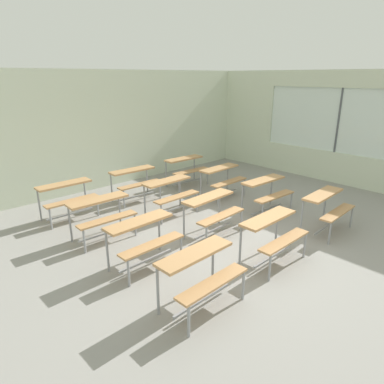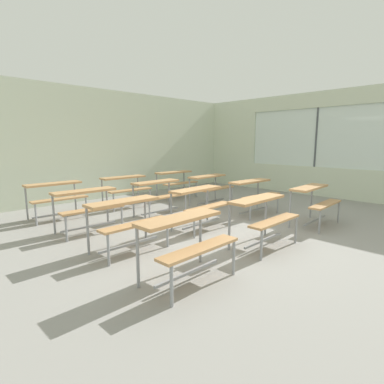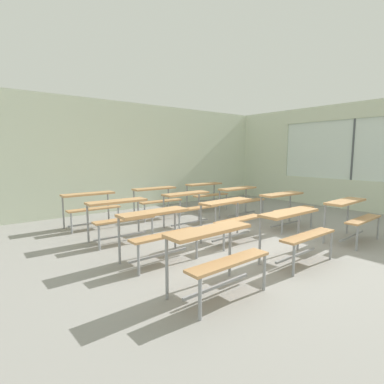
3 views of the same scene
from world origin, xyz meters
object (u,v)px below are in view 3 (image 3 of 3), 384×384
(desk_bench_r1c0, at_px, (158,224))
(desk_bench_r2c1, at_px, (189,201))
(desk_bench_r0c0, at_px, (216,246))
(desk_bench_r3c1, at_px, (157,195))
(desk_bench_r0c1, at_px, (296,224))
(desk_bench_r0c2, at_px, (351,211))
(desk_bench_r2c0, at_px, (120,211))
(desk_bench_r3c0, at_px, (90,202))
(desk_bench_r2c2, at_px, (241,195))
(desk_bench_r1c1, at_px, (231,211))
(desk_bench_r3c2, at_px, (206,190))
(desk_bench_r1c2, at_px, (286,202))

(desk_bench_r1c0, xyz_separation_m, desk_bench_r2c1, (1.66, 1.37, 0.00))
(desk_bench_r0c0, height_order, desk_bench_r2c1, same)
(desk_bench_r0c0, height_order, desk_bench_r3c1, same)
(desk_bench_r0c0, bearing_deg, desk_bench_r0c1, -0.18)
(desk_bench_r0c2, xyz_separation_m, desk_bench_r2c0, (-3.29, 2.63, 0.00))
(desk_bench_r3c0, xyz_separation_m, desk_bench_r3c1, (1.65, -0.03, 0.00))
(desk_bench_r2c2, relative_size, desk_bench_r3c0, 1.01)
(desk_bench_r0c0, bearing_deg, desk_bench_r1c0, 86.69)
(desk_bench_r1c1, distance_m, desk_bench_r2c1, 1.33)
(desk_bench_r0c1, bearing_deg, desk_bench_r1c0, 140.39)
(desk_bench_r3c1, xyz_separation_m, desk_bench_r3c2, (1.68, 0.04, 0.00))
(desk_bench_r0c1, relative_size, desk_bench_r3c2, 0.98)
(desk_bench_r1c1, relative_size, desk_bench_r2c2, 1.01)
(desk_bench_r0c0, xyz_separation_m, desk_bench_r0c2, (3.34, -0.01, 0.00))
(desk_bench_r1c2, bearing_deg, desk_bench_r2c0, 160.34)
(desk_bench_r3c1, bearing_deg, desk_bench_r2c1, -85.57)
(desk_bench_r2c2, bearing_deg, desk_bench_r2c1, 176.41)
(desk_bench_r0c1, relative_size, desk_bench_r2c1, 1.00)
(desk_bench_r2c1, height_order, desk_bench_r3c1, same)
(desk_bench_r2c0, xyz_separation_m, desk_bench_r3c1, (1.60, 1.31, 0.00))
(desk_bench_r0c0, height_order, desk_bench_r1c0, same)
(desk_bench_r1c2, height_order, desk_bench_r2c1, same)
(desk_bench_r2c1, distance_m, desk_bench_r2c2, 1.60)
(desk_bench_r1c1, bearing_deg, desk_bench_r3c0, 119.04)
(desk_bench_r2c0, bearing_deg, desk_bench_r2c1, 3.67)
(desk_bench_r0c2, bearing_deg, desk_bench_r1c1, 138.94)
(desk_bench_r0c2, relative_size, desk_bench_r2c1, 1.01)
(desk_bench_r0c1, xyz_separation_m, desk_bench_r2c1, (0.09, 2.65, 0.00))
(desk_bench_r0c0, bearing_deg, desk_bench_r0c2, -1.41)
(desk_bench_r2c1, xyz_separation_m, desk_bench_r3c1, (-0.06, 1.25, 0.00))
(desk_bench_r0c0, xyz_separation_m, desk_bench_r3c2, (3.33, 3.97, 0.00))
(desk_bench_r0c0, xyz_separation_m, desk_bench_r0c1, (1.62, 0.03, 0.00))
(desk_bench_r0c2, xyz_separation_m, desk_bench_r1c1, (-1.72, 1.36, 0.00))
(desk_bench_r2c0, relative_size, desk_bench_r3c1, 1.00)
(desk_bench_r0c0, xyz_separation_m, desk_bench_r2c0, (0.05, 2.61, 0.00))
(desk_bench_r0c0, height_order, desk_bench_r0c1, same)
(desk_bench_r1c2, height_order, desk_bench_r2c0, same)
(desk_bench_r0c2, distance_m, desk_bench_r1c0, 3.55)
(desk_bench_r0c1, height_order, desk_bench_r3c2, same)
(desk_bench_r1c1, height_order, desk_bench_r2c0, same)
(desk_bench_r0c2, bearing_deg, desk_bench_r3c1, 110.58)
(desk_bench_r2c0, distance_m, desk_bench_r3c1, 2.07)
(desk_bench_r2c1, height_order, desk_bench_r2c2, same)
(desk_bench_r0c1, bearing_deg, desk_bench_r2c1, 87.56)
(desk_bench_r1c0, relative_size, desk_bench_r3c0, 1.01)
(desk_bench_r0c1, relative_size, desk_bench_r2c2, 0.99)
(desk_bench_r1c2, height_order, desk_bench_r3c2, same)
(desk_bench_r0c2, relative_size, desk_bench_r3c2, 1.00)
(desk_bench_r0c1, height_order, desk_bench_r0c2, same)
(desk_bench_r2c2, bearing_deg, desk_bench_r3c0, 156.36)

